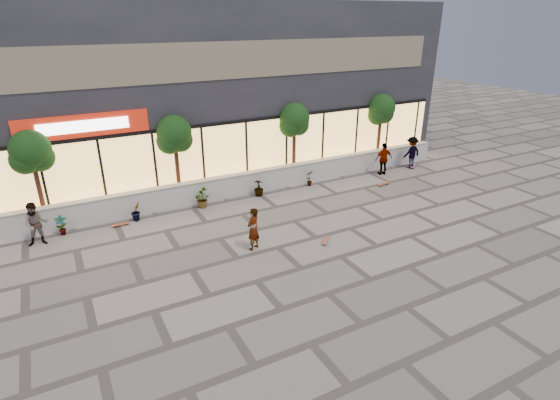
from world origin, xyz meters
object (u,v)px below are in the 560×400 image
tree_midwest (174,136)px  skater_right_near (384,159)px  skater_right_far (412,152)px  skateboard_center (325,240)px  skateboard_right_far (414,166)px  tree_east (381,111)px  tree_west (31,154)px  skater_left (36,224)px  skateboard_right_near (384,184)px  tree_mideast (294,122)px  skater_center (253,229)px  skateboard_left (120,224)px

tree_midwest → skater_right_near: (10.50, -1.68, -2.12)m
skater_right_far → skateboard_center: bearing=27.3°
tree_midwest → skateboard_right_far: size_ratio=5.06×
skater_right_near → tree_east: bearing=-113.1°
tree_west → skateboard_right_far: bearing=-5.0°
tree_west → skater_left: size_ratio=2.35×
tree_west → skateboard_right_near: tree_west is taller
tree_west → skater_right_near: bearing=-6.0°
tree_east → skater_right_far: size_ratio=2.23×
tree_midwest → tree_mideast: same height
skater_right_far → skater_right_near: bearing=2.2°
skater_left → skater_right_far: size_ratio=0.95×
skater_center → skater_right_far: (11.56, 4.20, 0.08)m
skater_left → skater_right_far: (18.37, 0.17, 0.04)m
skater_right_near → tree_mideast: bearing=-12.8°
tree_midwest → skateboard_right_near: tree_midwest is taller
skater_left → skater_right_near: (16.28, 0.02, 0.03)m
tree_west → skater_center: tree_west is taller
skater_right_far → skateboard_center: 10.31m
tree_midwest → skateboard_right_near: bearing=-17.3°
skateboard_right_far → skater_left: bearing=151.4°
skateboard_right_far → tree_midwest: bearing=143.9°
skater_left → skateboard_left: (2.87, 0.20, -0.77)m
tree_mideast → skater_left: 12.09m
tree_midwest → skateboard_right_far: bearing=-7.1°
tree_east → skater_right_far: (1.10, -1.53, -2.11)m
tree_mideast → skateboard_right_near: (3.50, -2.95, -2.91)m
skateboard_right_far → tree_west: bearing=146.1°
skater_center → skater_right_near: (9.46, 4.05, 0.06)m
tree_midwest → skateboard_left: bearing=-152.7°
skater_left → skater_right_far: bearing=7.3°
skater_right_far → skateboard_right_near: skater_right_far is taller
tree_mideast → skater_center: tree_mideast is taller
skater_center → skater_right_near: bearing=173.7°
tree_east → skater_left: bearing=-174.4°
tree_midwest → skateboard_right_far: (12.83, -1.60, -2.91)m
tree_midwest → skater_right_far: size_ratio=2.23×
skateboard_right_near → skateboard_right_far: 3.60m
tree_mideast → skater_left: tree_mideast is taller
tree_mideast → tree_west: bearing=180.0°
skateboard_left → tree_east: bearing=3.7°
skater_right_far → tree_midwest: bearing=-8.8°
tree_east → skateboard_right_far: (1.33, -1.60, -2.91)m
skater_center → tree_mideast: bearing=-160.4°
tree_west → skater_right_far: 18.28m
tree_midwest → skater_left: 6.40m
tree_mideast → skateboard_right_near: size_ratio=4.94×
tree_mideast → skateboard_center: size_ratio=6.20×
tree_west → tree_midwest: bearing=0.0°
tree_midwest → tree_mideast: size_ratio=1.00×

